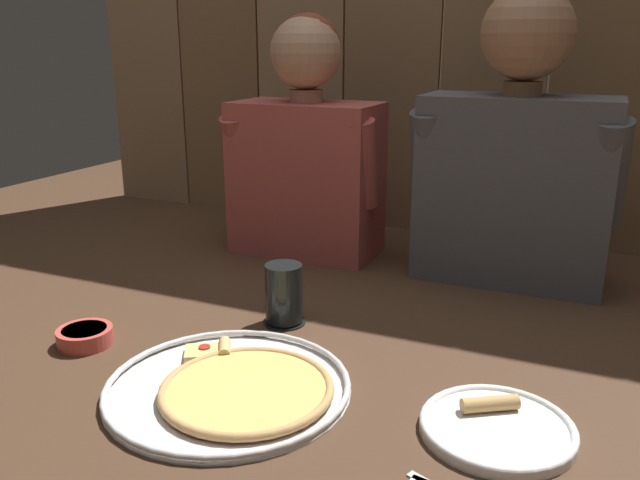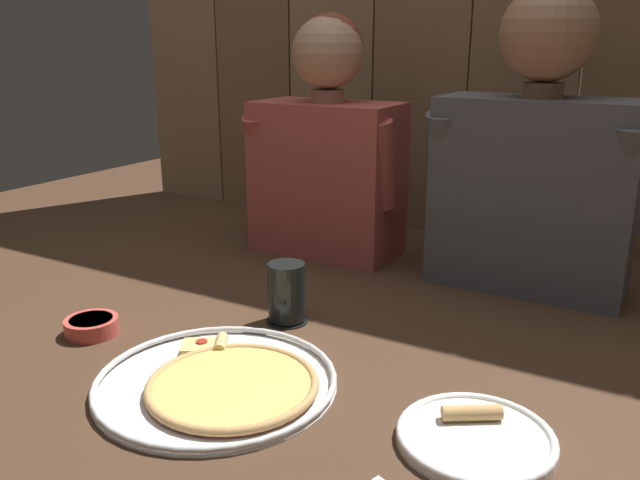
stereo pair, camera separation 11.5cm
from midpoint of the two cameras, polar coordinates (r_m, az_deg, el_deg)
The scene contains 7 objects.
ground_plane at distance 1.13m, azimuth -4.14°, elevation -10.30°, with size 3.20×3.20×0.00m, color #422B1C.
pizza_tray at distance 1.04m, azimuth -10.68°, elevation -12.61°, with size 0.38×0.38×0.03m.
dinner_plate at distance 0.95m, azimuth 11.82°, elevation -15.82°, with size 0.21×0.21×0.03m.
drinking_glass at distance 1.24m, azimuth -5.86°, elevation -4.85°, with size 0.08×0.08×0.12m.
dipping_bowl at distance 1.26m, azimuth -22.46°, elevation -7.82°, with size 0.10×0.10×0.03m.
diner_left at distance 1.62m, azimuth -3.30°, elevation 8.02°, with size 0.39×0.21×0.58m.
diner_right at distance 1.46m, azimuth 14.77°, elevation 7.82°, with size 0.44×0.21×0.64m.
Camera 1 is at (0.43, -0.91, 0.52)m, focal length 36.47 mm.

